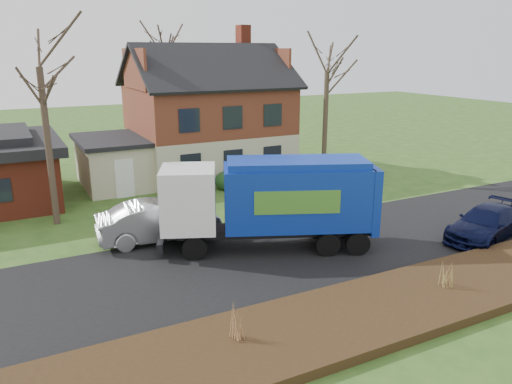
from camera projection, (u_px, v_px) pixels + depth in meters
name	position (u px, v px, depth m)	size (l,w,h in m)	color
ground	(296.00, 252.00, 19.74)	(120.00, 120.00, 0.00)	#2A4F1A
road	(296.00, 251.00, 19.74)	(80.00, 7.00, 0.02)	black
mulch_verge	(387.00, 307.00, 15.16)	(80.00, 3.50, 0.30)	black
main_house	(201.00, 111.00, 31.19)	(12.95, 8.95, 9.26)	beige
garbage_truck	(274.00, 198.00, 19.55)	(8.69, 5.38, 3.63)	black
silver_sedan	(159.00, 221.00, 20.74)	(1.77, 5.08, 1.67)	#A1A4A8
navy_wagon	(486.00, 223.00, 20.97)	(1.88, 4.64, 1.35)	black
tree_front_west	(36.00, 42.00, 20.74)	(3.28, 3.28, 9.74)	#423228
tree_front_east	(328.00, 53.00, 28.84)	(3.33, 3.33, 9.24)	#46392A
tree_back	(163.00, 34.00, 36.43)	(3.35, 3.35, 10.61)	#402F26
grass_clump_west	(237.00, 322.00, 13.13)	(0.36, 0.30, 0.96)	#9F7146
grass_clump_mid	(447.00, 273.00, 16.11)	(0.32, 0.27, 0.90)	#9D8545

